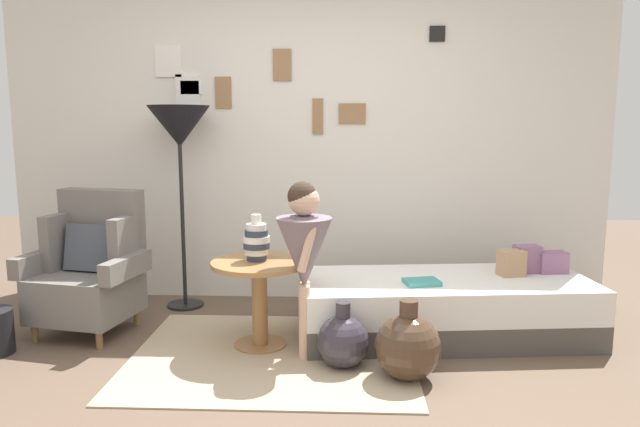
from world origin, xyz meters
TOP-DOWN VIEW (x-y plane):
  - ground_plane at (0.00, 0.00)m, footprint 12.00×12.00m
  - gallery_wall at (-0.00, 1.95)m, footprint 4.80×0.12m
  - rug at (-0.13, 0.66)m, footprint 1.73×1.43m
  - armchair at (-1.43, 1.06)m, footprint 0.83×0.69m
  - daybed at (0.99, 1.05)m, footprint 1.97×0.99m
  - pillow_head at (1.75, 1.24)m, footprint 0.21×0.15m
  - pillow_mid at (1.58, 1.24)m, footprint 0.19×0.15m
  - pillow_back at (1.44, 1.14)m, footprint 0.19×0.15m
  - side_table at (-0.23, 0.81)m, footprint 0.61×0.61m
  - vase_striped at (-0.25, 0.83)m, footprint 0.17×0.17m
  - floor_lamp at (-0.94, 1.62)m, footprint 0.47×0.47m
  - person_child at (0.07, 0.65)m, footprint 0.34×0.34m
  - book_on_daybed at (0.81, 0.90)m, footprint 0.25×0.20m
  - demijohn_near at (0.30, 0.51)m, footprint 0.31×0.31m
  - demijohn_far at (0.67, 0.36)m, footprint 0.37×0.37m

SIDE VIEW (x-z plane):
  - ground_plane at x=0.00m, z-range 0.00..0.00m
  - rug at x=-0.13m, z-range 0.00..0.01m
  - demijohn_near at x=0.30m, z-range -0.04..0.36m
  - demijohn_far at x=0.67m, z-range -0.04..0.42m
  - daybed at x=0.99m, z-range 0.00..0.40m
  - side_table at x=-0.23m, z-range 0.13..0.69m
  - book_on_daybed at x=0.81m, z-range 0.40..0.43m
  - armchair at x=-1.43m, z-range -0.05..0.92m
  - pillow_head at x=1.75m, z-range 0.40..0.55m
  - pillow_back at x=1.44m, z-range 0.40..0.58m
  - pillow_mid at x=1.58m, z-range 0.40..0.59m
  - vase_striped at x=-0.25m, z-range 0.54..0.84m
  - person_child at x=0.07m, z-range 0.15..1.23m
  - gallery_wall at x=0.00m, z-range 0.00..2.60m
  - floor_lamp at x=-0.94m, z-range 0.58..2.14m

